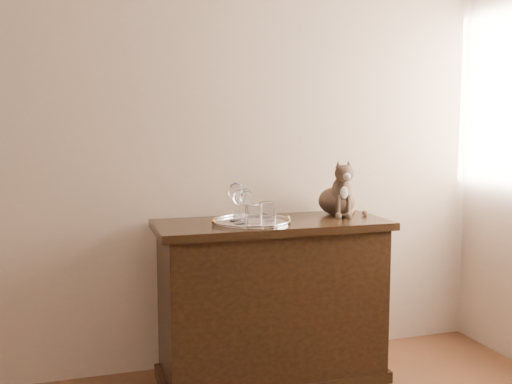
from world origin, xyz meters
TOP-DOWN VIEW (x-y plane):
  - wall_back at (0.00, 2.25)m, footprint 4.00×0.10m
  - sideboard at (0.60, 1.94)m, footprint 1.20×0.50m
  - tray at (0.48, 1.91)m, footprint 0.40×0.40m
  - wine_glass_a at (0.41, 1.95)m, footprint 0.08×0.08m
  - wine_glass_c at (0.41, 1.88)m, footprint 0.06×0.06m
  - wine_glass_d at (0.45, 1.90)m, footprint 0.06×0.06m
  - tumbler_b at (0.47, 1.83)m, footprint 0.08×0.08m
  - tumbler_c at (0.57, 1.91)m, footprint 0.08×0.08m
  - cat at (1.01, 2.03)m, footprint 0.34×0.32m

SIDE VIEW (x-z plane):
  - sideboard at x=0.60m, z-range 0.00..0.85m
  - tray at x=0.48m, z-range 0.85..0.86m
  - tumbler_b at x=0.47m, z-range 0.86..0.95m
  - tumbler_c at x=0.57m, z-range 0.86..0.95m
  - wine_glass_c at x=0.41m, z-range 0.86..1.03m
  - wine_glass_d at x=0.45m, z-range 0.86..1.03m
  - wine_glass_a at x=0.41m, z-range 0.86..1.06m
  - cat at x=1.01m, z-range 0.85..1.16m
  - wall_back at x=0.00m, z-range 0.00..2.70m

